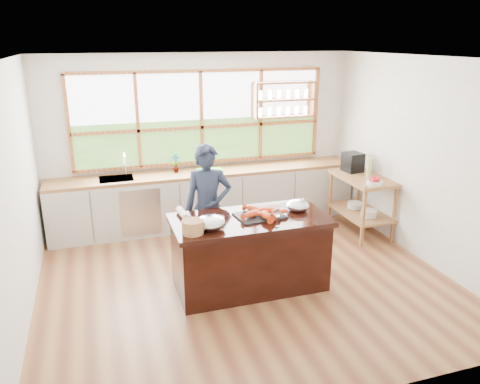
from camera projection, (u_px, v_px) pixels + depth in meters
name	position (u px, v px, depth m)	size (l,w,h in m)	color
ground_plane	(245.00, 278.00, 5.95)	(5.00, 5.00, 0.00)	#946236
room_shell	(234.00, 135.00, 5.87)	(5.02, 4.52, 2.71)	silver
back_counter	(206.00, 197.00, 7.56)	(4.90, 0.63, 0.90)	beige
right_shelf_unit	(362.00, 195.00, 7.19)	(0.62, 1.10, 0.90)	#915F37
island	(250.00, 252.00, 5.63)	(1.85, 0.90, 0.90)	black
cook	(208.00, 208.00, 6.00)	(0.61, 0.40, 1.66)	#1D263B
potted_plant	(175.00, 163.00, 7.29)	(0.16, 0.11, 0.30)	slate
cutting_board	(210.00, 170.00, 7.44)	(0.40, 0.30, 0.01)	#51CA49
espresso_machine	(353.00, 162.00, 7.35)	(0.26, 0.28, 0.30)	black
wine_bottle	(369.00, 168.00, 7.02)	(0.08, 0.08, 0.30)	#A1BA64
fruit_bowl	(375.00, 181.00, 6.73)	(0.23, 0.23, 0.11)	silver
slate_board	(260.00, 216.00, 5.53)	(0.55, 0.40, 0.02)	black
lobster_pile	(262.00, 213.00, 5.49)	(0.52, 0.48, 0.08)	#EC511E
mixing_bowl_left	(210.00, 223.00, 5.16)	(0.34, 0.34, 0.16)	silver
mixing_bowl_right	(298.00, 206.00, 5.71)	(0.29, 0.29, 0.14)	silver
wine_glass	(277.00, 213.00, 5.18)	(0.08, 0.08, 0.22)	white
wicker_basket	(193.00, 227.00, 5.03)	(0.23, 0.23, 0.15)	#BD7B4B
parchment_roll	(182.00, 213.00, 5.52)	(0.08, 0.08, 0.30)	white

